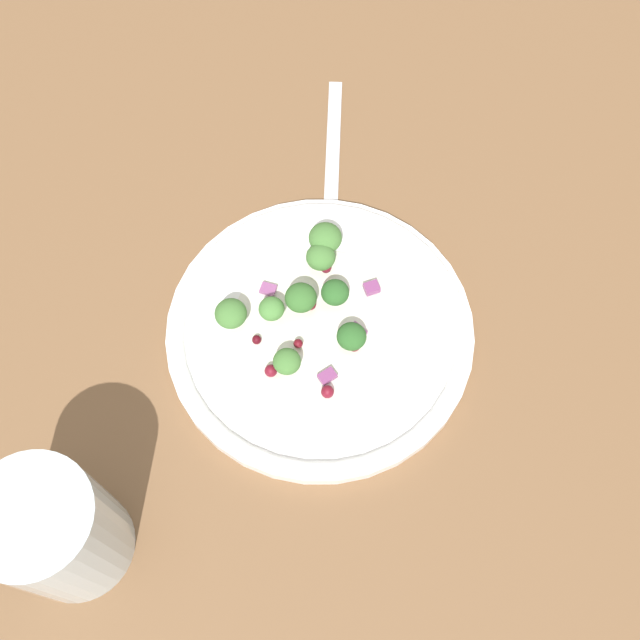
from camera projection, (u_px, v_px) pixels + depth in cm
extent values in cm
cube|color=brown|center=(342.00, 312.00, 63.28)|extent=(180.00, 180.00, 2.00)
cylinder|color=white|center=(320.00, 331.00, 60.77)|extent=(24.07, 24.07, 1.20)
torus|color=white|center=(320.00, 328.00, 60.23)|extent=(23.15, 23.15, 1.00)
cylinder|color=white|center=(320.00, 328.00, 60.14)|extent=(13.96, 13.96, 0.20)
cylinder|color=#ADD18E|center=(333.00, 294.00, 60.77)|extent=(0.82, 0.82, 0.82)
ellipsoid|color=#2D6028|center=(334.00, 288.00, 59.87)|extent=(2.20, 2.20, 1.65)
cylinder|color=#9EC684|center=(300.00, 300.00, 59.90)|extent=(0.92, 0.92, 0.92)
ellipsoid|color=#386B2D|center=(299.00, 293.00, 58.90)|extent=(2.46, 2.46, 1.84)
cylinder|color=#9EC684|center=(273.00, 315.00, 59.68)|extent=(0.75, 0.75, 0.75)
ellipsoid|color=#4C843D|center=(272.00, 310.00, 58.87)|extent=(1.99, 1.99, 1.49)
cylinder|color=#9EC684|center=(287.00, 366.00, 58.03)|extent=(0.79, 0.79, 0.79)
ellipsoid|color=#477A38|center=(287.00, 361.00, 57.18)|extent=(2.10, 2.10, 1.58)
cylinder|color=#ADD18E|center=(321.00, 263.00, 61.95)|extent=(0.88, 0.88, 0.88)
ellipsoid|color=#477A38|center=(321.00, 257.00, 61.00)|extent=(2.34, 2.34, 1.75)
cylinder|color=#9EC684|center=(327.00, 245.00, 62.70)|extent=(1.00, 1.00, 1.00)
ellipsoid|color=#477A38|center=(327.00, 237.00, 61.61)|extent=(2.68, 2.68, 2.01)
cylinder|color=#9EC684|center=(232.00, 320.00, 59.79)|extent=(0.93, 0.93, 0.93)
ellipsoid|color=#477A38|center=(231.00, 313.00, 58.78)|extent=(2.48, 2.48, 1.86)
cylinder|color=#9EC684|center=(351.00, 342.00, 59.17)|extent=(0.85, 0.85, 0.85)
ellipsoid|color=#2D6028|center=(352.00, 336.00, 58.25)|extent=(2.27, 2.27, 1.70)
sphere|color=#4C0A14|center=(257.00, 340.00, 59.28)|extent=(0.73, 0.73, 0.73)
sphere|color=maroon|center=(298.00, 344.00, 58.83)|extent=(0.73, 0.73, 0.73)
sphere|color=maroon|center=(271.00, 371.00, 57.92)|extent=(0.97, 0.97, 0.97)
sphere|color=maroon|center=(327.00, 392.00, 57.24)|extent=(0.98, 0.98, 0.98)
sphere|color=maroon|center=(309.00, 301.00, 60.41)|extent=(0.90, 0.90, 0.90)
sphere|color=maroon|center=(326.00, 268.00, 61.34)|extent=(0.90, 0.90, 0.90)
sphere|color=maroon|center=(354.00, 346.00, 58.44)|extent=(0.91, 0.91, 0.91)
cube|color=#A35B93|center=(357.00, 332.00, 59.63)|extent=(1.82, 1.79, 0.44)
cube|color=#843D75|center=(372.00, 288.00, 60.94)|extent=(1.01, 1.20, 0.54)
cube|color=#934C84|center=(268.00, 289.00, 61.10)|extent=(1.48, 1.55, 0.32)
cube|color=#843D75|center=(327.00, 376.00, 57.97)|extent=(1.24, 1.50, 0.42)
cube|color=silver|center=(333.00, 147.00, 68.87)|extent=(14.55, 6.10, 0.50)
cube|color=silver|center=(329.00, 236.00, 64.90)|extent=(4.19, 3.46, 0.50)
cylinder|color=silver|center=(56.00, 531.00, 49.45)|extent=(7.76, 7.76, 10.90)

